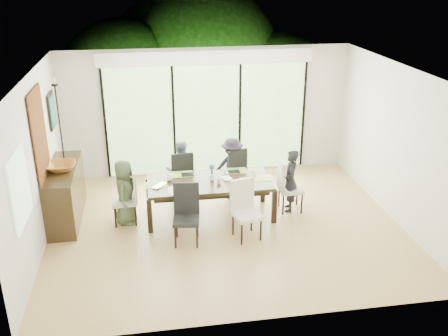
{
  "coord_description": "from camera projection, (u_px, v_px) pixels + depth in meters",
  "views": [
    {
      "loc": [
        -1.27,
        -7.55,
        4.26
      ],
      "look_at": [
        0.0,
        0.25,
        1.0
      ],
      "focal_mm": 40.0,
      "sensor_mm": 36.0,
      "label": 1
    }
  ],
  "objects": [
    {
      "name": "tablet_far_l",
      "position": [
        188.0,
        174.0,
        9.07
      ],
      "size": [
        0.24,
        0.16,
        0.01
      ],
      "primitive_type": "cube",
      "color": "black",
      "rests_on": "table_top"
    },
    {
      "name": "table_leg_fr",
      "position": [
        274.0,
        206.0,
        8.71
      ],
      "size": [
        0.08,
        0.08,
        0.63
      ],
      "primitive_type": "cube",
      "color": "black",
      "rests_on": "floor"
    },
    {
      "name": "table_leg_bl",
      "position": [
        149.0,
        194.0,
        9.18
      ],
      "size": [
        0.08,
        0.08,
        0.63
      ],
      "primitive_type": "cube",
      "color": "black",
      "rests_on": "floor"
    },
    {
      "name": "hyacinth_stems",
      "position": [
        212.0,
        172.0,
        8.8
      ],
      "size": [
        0.04,
        0.04,
        0.15
      ],
      "primitive_type": "cylinder",
      "color": "#337226",
      "rests_on": "table_top"
    },
    {
      "name": "chair_left_end",
      "position": [
        124.0,
        197.0,
        8.65
      ],
      "size": [
        0.43,
        0.43,
        1.0
      ],
      "primitive_type": null,
      "rotation": [
        0.0,
        0.0,
        -1.54
      ],
      "color": "beige",
      "rests_on": "floor"
    },
    {
      "name": "person_far_left",
      "position": [
        181.0,
        170.0,
        9.53
      ],
      "size": [
        0.56,
        0.37,
        1.17
      ],
      "primitive_type": "imported",
      "rotation": [
        0.0,
        0.0,
        3.19
      ],
      "color": "slate",
      "rests_on": "floor"
    },
    {
      "name": "placemat_far_l",
      "position": [
        182.0,
        174.0,
        9.1
      ],
      "size": [
        0.4,
        0.29,
        0.01
      ],
      "primitive_type": "cube",
      "color": "#8EC446",
      "rests_on": "table_top"
    },
    {
      "name": "chair_right_end",
      "position": [
        291.0,
        185.0,
        9.1
      ],
      "size": [
        0.44,
        0.44,
        1.0
      ],
      "primitive_type": null,
      "rotation": [
        0.0,
        0.0,
        1.53
      ],
      "color": "beige",
      "rests_on": "floor"
    },
    {
      "name": "candlestick_pan",
      "position": [
        55.0,
        85.0,
        8.41
      ],
      "size": [
        0.11,
        0.11,
        0.03
      ],
      "primitive_type": "cylinder",
      "color": "black",
      "rests_on": "sideboard"
    },
    {
      "name": "foliage_mid",
      "position": [
        206.0,
        62.0,
        13.36
      ],
      "size": [
        4.0,
        4.0,
        4.0
      ],
      "primitive_type": "sphere",
      "color": "#14380F",
      "rests_on": "ground"
    },
    {
      "name": "book",
      "position": [
        223.0,
        179.0,
        8.89
      ],
      "size": [
        0.19,
        0.23,
        0.02
      ],
      "primitive_type": "imported",
      "rotation": [
        0.0,
        0.0,
        0.22
      ],
      "color": "white",
      "rests_on": "table_top"
    },
    {
      "name": "cup_b",
      "position": [
        219.0,
        181.0,
        8.72
      ],
      "size": [
        0.1,
        0.1,
        0.08
      ],
      "primitive_type": "imported",
      "rotation": [
        0.0,
        0.0,
        1.73
      ],
      "color": "white",
      "rests_on": "table_top"
    },
    {
      "name": "mullion_a",
      "position": [
        105.0,
        125.0,
        10.17
      ],
      "size": [
        0.05,
        0.04,
        2.3
      ],
      "primitive_type": "cube",
      "color": "black",
      "rests_on": "wall_back"
    },
    {
      "name": "foliage_left",
      "position": [
        123.0,
        83.0,
        12.63
      ],
      "size": [
        3.2,
        3.2,
        3.2
      ],
      "primitive_type": "sphere",
      "color": "#14380F",
      "rests_on": "ground"
    },
    {
      "name": "cup_a",
      "position": [
        169.0,
        178.0,
        8.82
      ],
      "size": [
        0.16,
        0.16,
        0.09
      ],
      "primitive_type": "imported",
      "rotation": [
        0.0,
        0.0,
        0.88
      ],
      "color": "white",
      "rests_on": "table_top"
    },
    {
      "name": "person_right_end",
      "position": [
        290.0,
        181.0,
        9.06
      ],
      "size": [
        0.46,
        0.61,
        1.17
      ],
      "primitive_type": "imported",
      "rotation": [
        0.0,
        0.0,
        -1.79
      ],
      "color": "black",
      "rests_on": "floor"
    },
    {
      "name": "rail_top",
      "position": [
        198.0,
        125.0,
        12.32
      ],
      "size": [
        6.0,
        0.08,
        0.06
      ],
      "primitive_type": "cube",
      "color": "brown",
      "rests_on": "deck"
    },
    {
      "name": "vase",
      "position": [
        212.0,
        177.0,
        8.84
      ],
      "size": [
        0.07,
        0.07,
        0.11
      ],
      "primitive_type": "cylinder",
      "color": "silver",
      "rests_on": "table_top"
    },
    {
      "name": "placemat_right",
      "position": [
        262.0,
        178.0,
        8.95
      ],
      "size": [
        0.4,
        0.29,
        0.01
      ],
      "primitive_type": "cube",
      "color": "#ABC245",
      "rests_on": "table_top"
    },
    {
      "name": "candlestick_base",
      "position": [
        64.0,
        159.0,
        8.93
      ],
      "size": [
        0.11,
        0.11,
        0.04
      ],
      "primitive_type": "cylinder",
      "color": "black",
      "rests_on": "sideboard"
    },
    {
      "name": "placemat_left",
      "position": [
        155.0,
        185.0,
        8.67
      ],
      "size": [
        0.4,
        0.29,
        0.01
      ],
      "primitive_type": "cube",
      "color": "#84B440",
      "rests_on": "table_top"
    },
    {
      "name": "tapestry",
      "position": [
        40.0,
        135.0,
        7.97
      ],
      "size": [
        0.02,
        1.0,
        1.5
      ],
      "primitive_type": "cube",
      "color": "brown",
      "rests_on": "wall_left"
    },
    {
      "name": "blinds_header",
      "position": [
        206.0,
        57.0,
        9.99
      ],
      "size": [
        4.4,
        0.06,
        0.28
      ],
      "primitive_type": "cube",
      "color": "white",
      "rests_on": "wall_back"
    },
    {
      "name": "candle",
      "position": [
        54.0,
        81.0,
        8.38
      ],
      "size": [
        0.04,
        0.04,
        0.11
      ],
      "primitive_type": "cylinder",
      "color": "silver",
      "rests_on": "sideboard"
    },
    {
      "name": "bowl",
      "position": [
        61.0,
        167.0,
        8.5
      ],
      "size": [
        0.52,
        0.52,
        0.13
      ],
      "primitive_type": "imported",
      "color": "#965820",
      "rests_on": "sideboard"
    },
    {
      "name": "wall_front",
      "position": [
        261.0,
        228.0,
        5.89
      ],
      "size": [
        6.0,
        0.02,
        2.7
      ],
      "primitive_type": "cube",
      "color": "beige",
      "rests_on": "floor"
    },
    {
      "name": "ceiling",
      "position": [
        227.0,
        72.0,
        7.67
      ],
      "size": [
        6.0,
        5.0,
        0.01
      ],
      "primitive_type": "cube",
      "color": "white",
      "rests_on": "wall_back"
    },
    {
      "name": "wall_back",
      "position": [
        207.0,
        112.0,
        10.47
      ],
      "size": [
        6.0,
        0.02,
        2.7
      ],
      "primitive_type": "cube",
      "color": "beige",
      "rests_on": "floor"
    },
    {
      "name": "mullion_c",
      "position": [
        240.0,
        118.0,
        10.59
      ],
      "size": [
        0.05,
        0.04,
        2.3
      ],
      "primitive_type": "cube",
      "color": "black",
      "rests_on": "wall_back"
    },
    {
      "name": "candlestick_shaft",
      "position": [
        60.0,
        123.0,
        8.67
      ],
      "size": [
        0.03,
        0.03,
        1.35
      ],
      "primitive_type": "cylinder",
      "color": "black",
      "rests_on": "sideboard"
    },
    {
      "name": "table_leg_br",
      "position": [
        263.0,
        186.0,
        9.5
      ],
      "size": [
        0.08,
        0.08,
        0.63
      ],
      "primitive_type": "cube",
      "color": "black",
      "rests_on": "floor"
    },
    {
      "name": "mullion_d",
      "position": [
        303.0,
        115.0,
        10.8
      ],
      "size": [
        0.05,
        0.04,
        2.3
      ],
      "primitive_type": "cube",
      "color": "black",
      "rests_on": "wall_back"
    },
    {
      "name": "chair_far_left",
      "position": [
        181.0,
        174.0,
        9.58
      ],
      "size": [
        0.47,
        0.47,
        1.0
      ],
      "primitive_type": null,
      "rotation": [
        0.0,
        0.0,
        3.28
      ],
      "color": "black",
      "rests_on": "floor"
    },
    {
      "name": "wall_left",
      "position": [
        35.0,
        165.0,
        7.74
      ],
      "size": [
        0.02,
        5.0,
        2.7
      ],
      "primitive_type": "cube",
      "color": "silver",
      "rests_on": "floor"
    },
    {
      "name": "person_left_end",
      "position": [
        125.0,
        192.0,
        8.62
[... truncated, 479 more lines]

